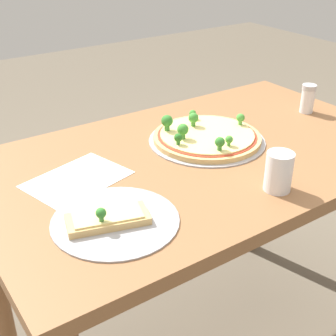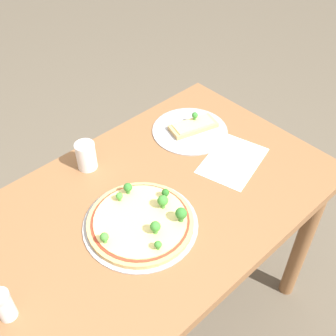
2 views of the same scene
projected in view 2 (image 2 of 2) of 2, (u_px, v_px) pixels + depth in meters
ground_plane at (152, 321)px, 1.77m from camera, size 8.00×8.00×0.00m
dining_table at (147, 227)px, 1.33m from camera, size 1.19×0.71×0.74m
pizza_tray_whole at (141, 221)px, 1.19m from camera, size 0.33×0.33×0.07m
pizza_tray_slice at (191, 128)px, 1.50m from camera, size 0.27×0.27×0.05m
drinking_cup at (86, 156)px, 1.34m from camera, size 0.06×0.06×0.09m
condiment_shaker at (4, 305)px, 0.97m from camera, size 0.05×0.05×0.09m
paper_menu at (233, 161)px, 1.39m from camera, size 0.27×0.22×0.00m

